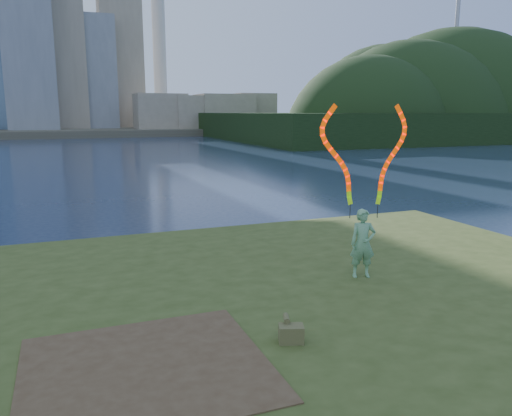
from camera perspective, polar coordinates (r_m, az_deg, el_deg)
name	(u,v)px	position (r m, az deg, el deg)	size (l,w,h in m)	color
ground	(229,313)	(10.77, -3.15, -11.88)	(320.00, 320.00, 0.00)	#1A2843
grassy_knoll	(271,344)	(8.67, 1.73, -15.31)	(20.00, 18.00, 0.80)	#354418
dirt_patch	(146,368)	(7.14, -12.45, -17.41)	(3.20, 3.00, 0.02)	#47331E
far_shore	(77,130)	(104.55, -19.79, 8.34)	(320.00, 40.00, 1.20)	#4E4839
wooded_hill	(447,135)	(93.57, 20.99, 7.76)	(78.00, 50.00, 63.00)	black
woman_with_ribbons	(364,207)	(10.38, 12.26, 0.07)	(1.88, 0.64, 3.83)	#207929
canvas_bag	(291,333)	(7.66, 4.00, -14.02)	(0.43, 0.48, 0.35)	#4F4E26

